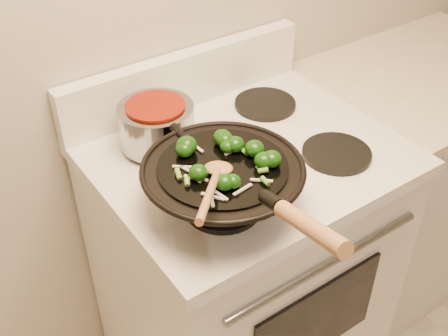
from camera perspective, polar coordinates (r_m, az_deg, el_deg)
stove at (r=1.78m, az=1.88°, el=-10.00°), size 0.78×0.67×1.08m
counter_unit at (r=2.23m, az=17.60°, el=-0.97°), size 0.89×0.62×0.91m
wok at (r=1.25m, az=-0.02°, el=-1.65°), size 0.37×0.60×0.25m
stirfry at (r=1.23m, az=0.25°, el=1.37°), size 0.22×0.22×0.04m
wooden_spoon at (r=1.13m, az=-1.05°, el=-1.40°), size 0.22×0.24×0.10m
saucepan at (r=1.46m, az=-6.82°, el=4.41°), size 0.20×0.32×0.12m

